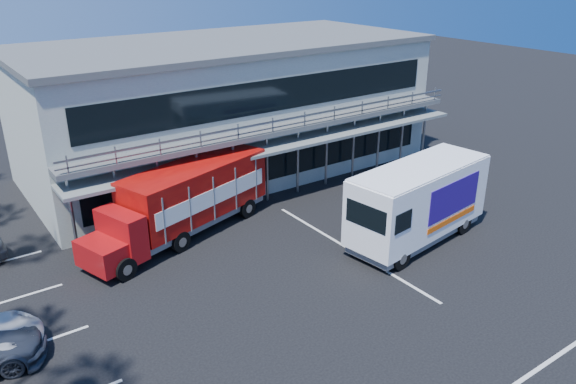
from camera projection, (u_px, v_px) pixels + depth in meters
ground at (362, 296)px, 20.53m from camera, size 120.00×120.00×0.00m
building at (227, 106)px, 31.96m from camera, size 22.40×12.00×7.30m
red_truck at (185, 199)px, 24.55m from camera, size 9.42×4.79×3.10m
white_van at (418, 202)px, 23.95m from camera, size 7.29×3.33×3.44m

